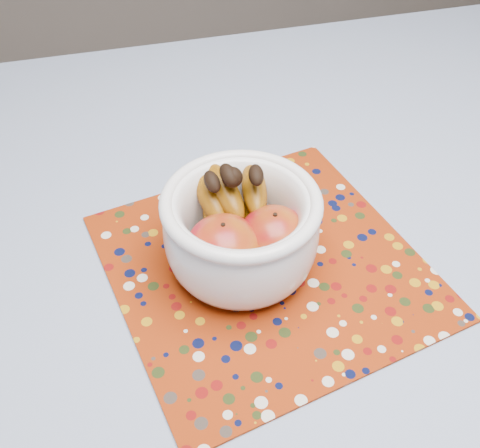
# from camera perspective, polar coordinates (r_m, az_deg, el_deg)

# --- Properties ---
(table) EXTENTS (1.20, 1.20, 0.75)m
(table) POSITION_cam_1_polar(r_m,az_deg,el_deg) (0.78, 8.71, -9.08)
(table) COLOR brown
(table) RESTS_ON ground
(tablecloth) EXTENTS (1.32, 1.32, 0.01)m
(tablecloth) POSITION_cam_1_polar(r_m,az_deg,el_deg) (0.72, 9.41, -5.20)
(tablecloth) COLOR slate
(tablecloth) RESTS_ON table
(placemat) EXTENTS (0.43, 0.43, 0.00)m
(placemat) POSITION_cam_1_polar(r_m,az_deg,el_deg) (0.71, 2.59, -4.22)
(placemat) COLOR maroon
(placemat) RESTS_ON tablecloth
(fruit_bowl) EXTENTS (0.19, 0.19, 0.14)m
(fruit_bowl) POSITION_cam_1_polar(r_m,az_deg,el_deg) (0.66, 0.03, -0.21)
(fruit_bowl) COLOR white
(fruit_bowl) RESTS_ON placemat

